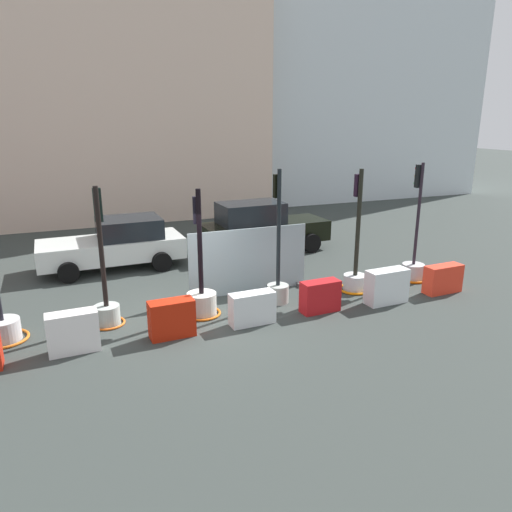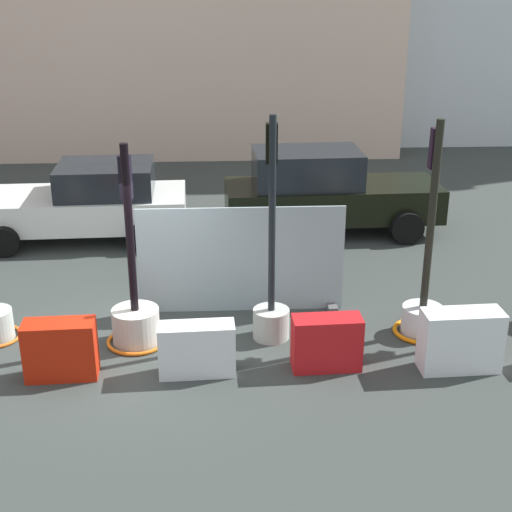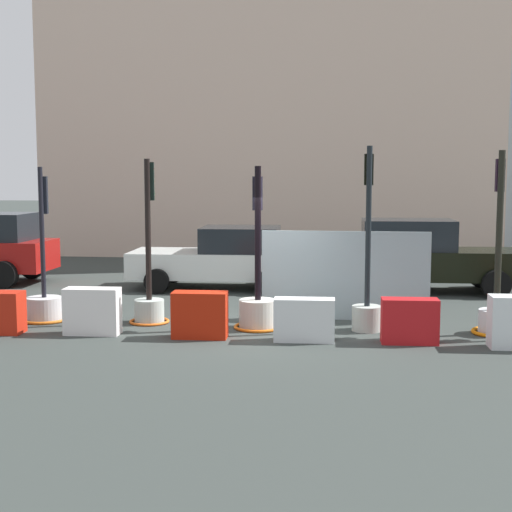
{
  "view_description": "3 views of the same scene",
  "coord_description": "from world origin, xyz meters",
  "px_view_note": "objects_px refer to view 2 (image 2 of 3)",
  "views": [
    {
      "loc": [
        -2.74,
        -10.39,
        4.63
      ],
      "look_at": [
        1.6,
        0.49,
        1.24
      ],
      "focal_mm": 33.4,
      "sensor_mm": 36.0,
      "label": 1
    },
    {
      "loc": [
        1.35,
        -9.72,
        5.33
      ],
      "look_at": [
        1.88,
        0.51,
        1.24
      ],
      "focal_mm": 50.75,
      "sensor_mm": 36.0,
      "label": 2
    },
    {
      "loc": [
        1.79,
        -13.67,
        2.98
      ],
      "look_at": [
        -0.07,
        0.69,
        1.33
      ],
      "focal_mm": 52.02,
      "sensor_mm": 36.0,
      "label": 3
    }
  ],
  "objects_px": {
    "construction_barrier_5": "(327,343)",
    "construction_barrier_3": "(61,350)",
    "traffic_light_4": "(271,292)",
    "car_black_sedan": "(325,192)",
    "car_white_van": "(86,202)",
    "construction_barrier_4": "(197,349)",
    "traffic_light_5": "(424,299)",
    "construction_barrier_6": "(461,341)",
    "traffic_light_3": "(135,313)"
  },
  "relations": [
    {
      "from": "construction_barrier_4",
      "to": "construction_barrier_6",
      "type": "bearing_deg",
      "value": -0.92
    },
    {
      "from": "construction_barrier_3",
      "to": "car_white_van",
      "type": "bearing_deg",
      "value": 95.58
    },
    {
      "from": "traffic_light_5",
      "to": "construction_barrier_3",
      "type": "relative_size",
      "value": 3.37
    },
    {
      "from": "construction_barrier_3",
      "to": "car_black_sedan",
      "type": "height_order",
      "value": "car_black_sedan"
    },
    {
      "from": "traffic_light_4",
      "to": "construction_barrier_6",
      "type": "distance_m",
      "value": 2.84
    },
    {
      "from": "traffic_light_4",
      "to": "construction_barrier_3",
      "type": "bearing_deg",
      "value": -161.33
    },
    {
      "from": "construction_barrier_4",
      "to": "traffic_light_5",
      "type": "bearing_deg",
      "value": 16.74
    },
    {
      "from": "traffic_light_5",
      "to": "construction_barrier_5",
      "type": "bearing_deg",
      "value": -149.28
    },
    {
      "from": "construction_barrier_4",
      "to": "car_black_sedan",
      "type": "distance_m",
      "value": 6.39
    },
    {
      "from": "construction_barrier_5",
      "to": "car_black_sedan",
      "type": "relative_size",
      "value": 0.22
    },
    {
      "from": "traffic_light_3",
      "to": "car_black_sedan",
      "type": "bearing_deg",
      "value": 53.74
    },
    {
      "from": "construction_barrier_4",
      "to": "car_black_sedan",
      "type": "xyz_separation_m",
      "value": [
        2.61,
        5.81,
        0.51
      ]
    },
    {
      "from": "construction_barrier_5",
      "to": "construction_barrier_6",
      "type": "relative_size",
      "value": 0.87
    },
    {
      "from": "construction_barrier_4",
      "to": "construction_barrier_5",
      "type": "xyz_separation_m",
      "value": [
        1.83,
        0.07,
        0.01
      ]
    },
    {
      "from": "traffic_light_4",
      "to": "construction_barrier_4",
      "type": "height_order",
      "value": "traffic_light_4"
    },
    {
      "from": "car_black_sedan",
      "to": "car_white_van",
      "type": "xyz_separation_m",
      "value": [
        -5.04,
        -0.1,
        -0.11
      ]
    },
    {
      "from": "traffic_light_3",
      "to": "traffic_light_4",
      "type": "bearing_deg",
      "value": 1.86
    },
    {
      "from": "traffic_light_5",
      "to": "construction_barrier_4",
      "type": "xyz_separation_m",
      "value": [
        -3.48,
        -1.05,
        -0.2
      ]
    },
    {
      "from": "traffic_light_5",
      "to": "traffic_light_4",
      "type": "bearing_deg",
      "value": -179.73
    },
    {
      "from": "construction_barrier_5",
      "to": "construction_barrier_3",
      "type": "bearing_deg",
      "value": -179.26
    },
    {
      "from": "traffic_light_4",
      "to": "car_black_sedan",
      "type": "bearing_deg",
      "value": 72.68
    },
    {
      "from": "construction_barrier_6",
      "to": "construction_barrier_3",
      "type": "bearing_deg",
      "value": 179.17
    },
    {
      "from": "construction_barrier_3",
      "to": "construction_barrier_5",
      "type": "distance_m",
      "value": 3.72
    },
    {
      "from": "car_black_sedan",
      "to": "car_white_van",
      "type": "height_order",
      "value": "car_black_sedan"
    },
    {
      "from": "traffic_light_5",
      "to": "car_black_sedan",
      "type": "relative_size",
      "value": 0.73
    },
    {
      "from": "construction_barrier_6",
      "to": "car_white_van",
      "type": "distance_m",
      "value": 8.44
    },
    {
      "from": "construction_barrier_3",
      "to": "construction_barrier_4",
      "type": "distance_m",
      "value": 1.88
    },
    {
      "from": "traffic_light_4",
      "to": "construction_barrier_4",
      "type": "bearing_deg",
      "value": -137.15
    },
    {
      "from": "traffic_light_3",
      "to": "car_white_van",
      "type": "height_order",
      "value": "traffic_light_3"
    },
    {
      "from": "traffic_light_4",
      "to": "construction_barrier_3",
      "type": "distance_m",
      "value": 3.18
    },
    {
      "from": "construction_barrier_3",
      "to": "traffic_light_4",
      "type": "bearing_deg",
      "value": 18.67
    },
    {
      "from": "traffic_light_4",
      "to": "construction_barrier_3",
      "type": "xyz_separation_m",
      "value": [
        -3.0,
        -1.01,
        -0.34
      ]
    },
    {
      "from": "construction_barrier_4",
      "to": "construction_barrier_6",
      "type": "xyz_separation_m",
      "value": [
        3.72,
        -0.06,
        0.07
      ]
    },
    {
      "from": "traffic_light_5",
      "to": "car_white_van",
      "type": "xyz_separation_m",
      "value": [
        -5.91,
        4.67,
        0.2
      ]
    },
    {
      "from": "construction_barrier_4",
      "to": "construction_barrier_3",
      "type": "bearing_deg",
      "value": 179.34
    },
    {
      "from": "construction_barrier_4",
      "to": "car_black_sedan",
      "type": "height_order",
      "value": "car_black_sedan"
    },
    {
      "from": "construction_barrier_5",
      "to": "construction_barrier_4",
      "type": "bearing_deg",
      "value": -177.83
    },
    {
      "from": "construction_barrier_4",
      "to": "construction_barrier_6",
      "type": "height_order",
      "value": "construction_barrier_6"
    },
    {
      "from": "construction_barrier_3",
      "to": "construction_barrier_4",
      "type": "bearing_deg",
      "value": -0.66
    },
    {
      "from": "construction_barrier_5",
      "to": "construction_barrier_6",
      "type": "xyz_separation_m",
      "value": [
        1.88,
        -0.13,
        0.05
      ]
    },
    {
      "from": "construction_barrier_6",
      "to": "construction_barrier_5",
      "type": "bearing_deg",
      "value": 176.08
    },
    {
      "from": "construction_barrier_4",
      "to": "traffic_light_3",
      "type": "bearing_deg",
      "value": 134.43
    },
    {
      "from": "traffic_light_3",
      "to": "car_white_van",
      "type": "relative_size",
      "value": 0.69
    },
    {
      "from": "traffic_light_5",
      "to": "car_white_van",
      "type": "distance_m",
      "value": 7.54
    },
    {
      "from": "construction_barrier_3",
      "to": "car_black_sedan",
      "type": "relative_size",
      "value": 0.22
    },
    {
      "from": "construction_barrier_3",
      "to": "car_black_sedan",
      "type": "distance_m",
      "value": 7.34
    },
    {
      "from": "construction_barrier_5",
      "to": "construction_barrier_6",
      "type": "height_order",
      "value": "construction_barrier_6"
    },
    {
      "from": "construction_barrier_3",
      "to": "traffic_light_3",
      "type": "bearing_deg",
      "value": 45.39
    },
    {
      "from": "traffic_light_4",
      "to": "construction_barrier_5",
      "type": "relative_size",
      "value": 3.47
    },
    {
      "from": "car_black_sedan",
      "to": "traffic_light_4",
      "type": "bearing_deg",
      "value": -107.32
    }
  ]
}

